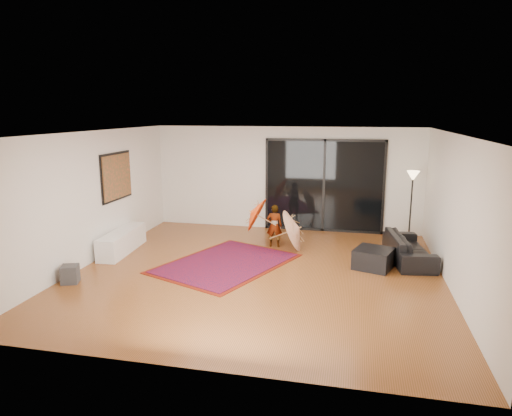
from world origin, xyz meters
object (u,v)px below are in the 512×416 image
(ottoman, at_px, (374,258))
(media_console, at_px, (122,241))
(sofa, at_px, (409,248))
(child, at_px, (274,226))

(ottoman, bearing_deg, media_console, -179.09)
(sofa, bearing_deg, child, 74.32)
(sofa, relative_size, child, 1.90)
(media_console, bearing_deg, ottoman, -3.28)
(child, bearing_deg, sofa, 167.46)
(ottoman, distance_m, child, 2.46)
(media_console, bearing_deg, sofa, 2.53)
(ottoman, bearing_deg, sofa, 41.09)
(media_console, xyz_separation_m, ottoman, (5.46, 0.09, -0.04))
(media_console, relative_size, ottoman, 2.48)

